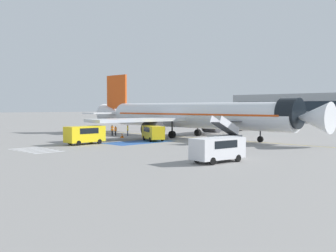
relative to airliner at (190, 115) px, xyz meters
name	(u,v)px	position (x,y,z in m)	size (l,w,h in m)	color
ground_plane	(184,138)	(-0.54, -0.96, -3.46)	(600.00, 600.00, 0.00)	gray
apron_leadline_yellow	(193,138)	(0.62, 0.01, -3.45)	(0.20, 77.97, 0.01)	gold
apron_stand_patch_blue	(139,142)	(0.62, -11.20, -3.45)	(4.97, 9.86, 0.01)	#2856A8
apron_walkway_bar_0	(24,148)	(-2.98, -25.80, -3.45)	(0.44, 3.60, 0.01)	silver
apron_walkway_bar_1	(29,149)	(-1.78, -25.80, -3.45)	(0.44, 3.60, 0.01)	silver
apron_walkway_bar_2	(34,150)	(-0.58, -25.80, -3.45)	(0.44, 3.60, 0.01)	silver
apron_walkway_bar_3	(39,151)	(0.62, -25.80, -3.45)	(0.44, 3.60, 0.01)	silver
apron_walkway_bar_4	(44,151)	(1.82, -25.80, -3.45)	(0.44, 3.60, 0.01)	silver
apron_walkway_bar_5	(50,152)	(3.02, -25.80, -3.45)	(0.44, 3.60, 0.01)	silver
airliner	(190,115)	(0.00, 0.00, 0.00)	(44.29, 32.75, 10.79)	silver
boarding_stairs_forward	(225,136)	(10.02, -4.41, -2.50)	(2.26, 5.25, 3.70)	#ADB2BA
fuel_tanker	(244,122)	(-5.13, 22.59, -1.71)	(3.37, 10.51, 3.45)	#38383D
service_van_0	(153,132)	(0.46, -8.47, -2.18)	(5.05, 3.63, 2.13)	yellow
service_van_1	(85,134)	(-1.98, -18.14, -2.07)	(2.13, 5.10, 2.33)	yellow
service_van_2	(218,148)	(20.17, -19.23, -2.18)	(2.64, 5.19, 2.13)	silver
ground_crew_0	(116,130)	(-11.46, -5.89, -2.54)	(0.39, 0.49, 1.61)	black
ground_crew_1	(112,130)	(-11.13, -6.84, -2.39)	(0.46, 0.30, 1.83)	#2D2D33
ground_crew_2	(128,130)	(-9.55, -4.85, -2.40)	(0.47, 0.46, 1.82)	#191E38
traffic_cone_0	(122,136)	(-6.80, -8.24, -3.11)	(0.61, 0.61, 0.68)	orange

